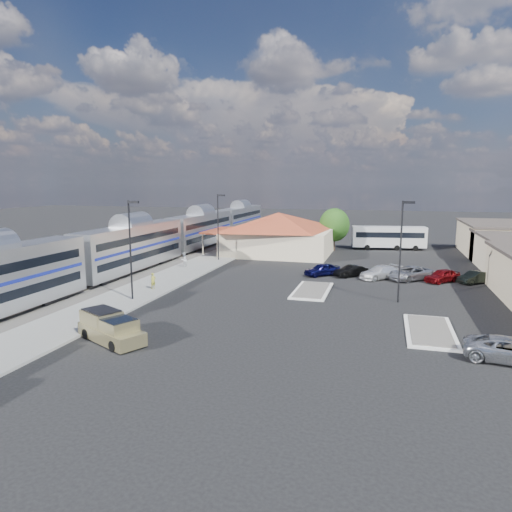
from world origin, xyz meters
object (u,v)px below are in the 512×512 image
(station_depot, at_px, (278,233))
(pickup_truck, at_px, (111,329))
(coach_bus, at_px, (389,236))
(suv, at_px, (511,350))

(station_depot, relative_size, pickup_truck, 3.17)
(station_depot, xyz_separation_m, coach_bus, (15.78, 9.57, -1.03))
(suv, bearing_deg, station_depot, 41.51)
(station_depot, height_order, coach_bus, station_depot)
(station_depot, relative_size, suv, 3.49)
(suv, height_order, coach_bus, coach_bus)
(station_depot, bearing_deg, coach_bus, 31.24)
(pickup_truck, relative_size, suv, 1.10)
(station_depot, distance_m, suv, 43.03)
(station_depot, xyz_separation_m, suv, (22.67, -36.49, -2.40))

